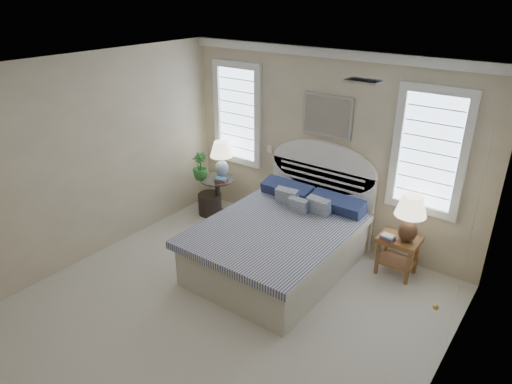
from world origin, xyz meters
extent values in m
cube|color=beige|center=(0.00, 0.00, 0.00)|extent=(4.50, 5.00, 0.01)
cube|color=silver|center=(0.00, 0.00, 2.70)|extent=(4.50, 5.00, 0.01)
cube|color=tan|center=(0.00, 2.50, 1.35)|extent=(4.50, 0.02, 2.70)
cube|color=tan|center=(-2.25, 0.00, 1.35)|extent=(0.02, 5.00, 2.70)
cube|color=tan|center=(2.25, 0.00, 1.35)|extent=(0.02, 5.00, 2.70)
cube|color=silver|center=(0.00, 2.46, 2.64)|extent=(4.50, 0.08, 0.12)
cube|color=#B2B2B2|center=(1.20, 0.80, 2.68)|extent=(0.30, 0.20, 0.02)
cube|color=silver|center=(-0.95, 2.48, 1.15)|extent=(0.08, 0.01, 0.12)
cube|color=#C7E1FC|center=(-1.55, 2.48, 1.60)|extent=(0.90, 0.06, 1.60)
cube|color=#C7E1FC|center=(1.40, 2.48, 1.60)|extent=(0.90, 0.06, 1.60)
cube|color=silver|center=(0.00, 2.46, 1.82)|extent=(0.74, 0.04, 0.58)
cube|color=silver|center=(2.23, 1.20, 1.20)|extent=(0.02, 1.80, 2.40)
cube|color=beige|center=(0.00, 1.33, 0.28)|extent=(1.60, 2.10, 0.55)
cube|color=navy|center=(0.00, 1.28, 0.59)|extent=(1.72, 2.15, 0.10)
cube|color=silver|center=(0.00, 2.44, 0.55)|extent=(1.62, 0.08, 1.10)
cube|color=#1E254C|center=(-0.40, 2.16, 0.73)|extent=(0.75, 0.31, 0.23)
cube|color=#1E254C|center=(0.40, 2.16, 0.73)|extent=(0.75, 0.31, 0.23)
cube|color=#344876|center=(-0.25, 1.93, 0.71)|extent=(0.33, 0.20, 0.34)
cube|color=#344876|center=(0.25, 1.93, 0.71)|extent=(0.33, 0.20, 0.34)
cube|color=#344876|center=(0.00, 1.83, 0.69)|extent=(0.28, 0.14, 0.29)
cylinder|color=black|center=(-1.65, 2.05, 0.01)|extent=(0.32, 0.32, 0.03)
cylinder|color=black|center=(-1.65, 2.05, 0.30)|extent=(0.08, 0.08, 0.60)
cylinder|color=silver|center=(-1.65, 2.05, 0.62)|extent=(0.56, 0.56, 0.02)
cube|color=olive|center=(1.30, 2.15, 0.50)|extent=(0.50, 0.40, 0.06)
cube|color=olive|center=(1.30, 2.15, 0.18)|extent=(0.44, 0.34, 0.03)
cube|color=olive|center=(1.10, 2.00, 0.23)|extent=(0.04, 0.04, 0.47)
cube|color=olive|center=(1.10, 2.30, 0.23)|extent=(0.04, 0.04, 0.47)
cube|color=olive|center=(1.50, 2.00, 0.23)|extent=(0.04, 0.04, 0.47)
cube|color=olive|center=(1.50, 2.30, 0.23)|extent=(0.04, 0.04, 0.47)
cylinder|color=black|center=(-1.77, 1.99, 0.17)|extent=(0.43, 0.43, 0.35)
cylinder|color=silver|center=(-1.66, 2.18, 0.64)|extent=(0.15, 0.15, 0.03)
ellipsoid|color=silver|center=(-1.66, 2.18, 0.76)|extent=(0.28, 0.28, 0.27)
cylinder|color=gold|center=(-1.66, 2.18, 0.93)|extent=(0.04, 0.04, 0.10)
cylinder|color=black|center=(1.39, 2.13, 0.55)|extent=(0.15, 0.15, 0.03)
ellipsoid|color=black|center=(1.39, 2.13, 0.67)|extent=(0.28, 0.28, 0.29)
cylinder|color=gold|center=(1.39, 2.13, 0.85)|extent=(0.04, 0.04, 0.11)
imported|color=#2E7433|center=(-1.85, 1.89, 0.84)|extent=(0.28, 0.28, 0.43)
cube|color=maroon|center=(-1.52, 2.00, 0.64)|extent=(0.23, 0.19, 0.03)
cube|color=#29587C|center=(-1.52, 2.00, 0.67)|extent=(0.21, 0.18, 0.03)
cube|color=maroon|center=(1.20, 2.01, 0.54)|extent=(0.18, 0.14, 0.02)
cube|color=#29587C|center=(1.20, 2.01, 0.56)|extent=(0.17, 0.13, 0.02)
cube|color=beige|center=(1.20, 2.01, 0.59)|extent=(0.16, 0.12, 0.02)
camera|label=1|loc=(2.82, -2.93, 3.43)|focal=32.00mm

